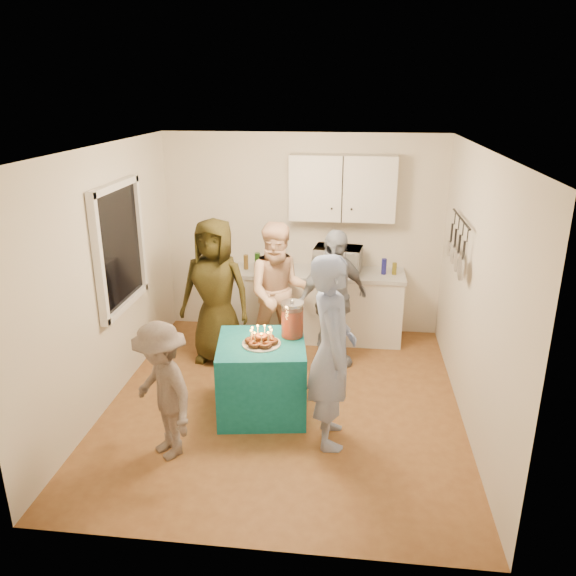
# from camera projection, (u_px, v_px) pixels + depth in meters

# --- Properties ---
(floor) EXTENTS (4.00, 4.00, 0.00)m
(floor) POSITION_uv_depth(u_px,v_px,m) (284.00, 402.00, 5.87)
(floor) COLOR brown
(floor) RESTS_ON ground
(ceiling) EXTENTS (4.00, 4.00, 0.00)m
(ceiling) POSITION_uv_depth(u_px,v_px,m) (283.00, 148.00, 5.00)
(ceiling) COLOR white
(ceiling) RESTS_ON floor
(back_wall) EXTENTS (3.60, 3.60, 0.00)m
(back_wall) POSITION_uv_depth(u_px,v_px,m) (303.00, 235.00, 7.31)
(back_wall) COLOR silver
(back_wall) RESTS_ON floor
(left_wall) EXTENTS (4.00, 4.00, 0.00)m
(left_wall) POSITION_uv_depth(u_px,v_px,m) (106.00, 279.00, 5.64)
(left_wall) COLOR silver
(left_wall) RESTS_ON floor
(right_wall) EXTENTS (4.00, 4.00, 0.00)m
(right_wall) POSITION_uv_depth(u_px,v_px,m) (475.00, 293.00, 5.24)
(right_wall) COLOR silver
(right_wall) RESTS_ON floor
(window_night) EXTENTS (0.04, 1.00, 1.20)m
(window_night) POSITION_uv_depth(u_px,v_px,m) (119.00, 247.00, 5.83)
(window_night) COLOR black
(window_night) RESTS_ON left_wall
(counter) EXTENTS (2.20, 0.58, 0.86)m
(counter) POSITION_uv_depth(u_px,v_px,m) (315.00, 306.00, 7.30)
(counter) COLOR white
(counter) RESTS_ON floor
(countertop) EXTENTS (2.24, 0.62, 0.05)m
(countertop) POSITION_uv_depth(u_px,v_px,m) (316.00, 273.00, 7.15)
(countertop) COLOR beige
(countertop) RESTS_ON counter
(upper_cabinet) EXTENTS (1.30, 0.30, 0.80)m
(upper_cabinet) POSITION_uv_depth(u_px,v_px,m) (343.00, 188.00, 6.90)
(upper_cabinet) COLOR white
(upper_cabinet) RESTS_ON back_wall
(pot_rack) EXTENTS (0.12, 1.00, 0.60)m
(pot_rack) POSITION_uv_depth(u_px,v_px,m) (457.00, 242.00, 5.80)
(pot_rack) COLOR black
(pot_rack) RESTS_ON right_wall
(microwave) EXTENTS (0.63, 0.46, 0.32)m
(microwave) POSITION_uv_depth(u_px,v_px,m) (338.00, 260.00, 7.05)
(microwave) COLOR white
(microwave) RESTS_ON countertop
(party_table) EXTENTS (0.96, 0.96, 0.76)m
(party_table) POSITION_uv_depth(u_px,v_px,m) (262.00, 377.00, 5.61)
(party_table) COLOR #12717A
(party_table) RESTS_ON floor
(donut_cake) EXTENTS (0.38, 0.38, 0.18)m
(donut_cake) POSITION_uv_depth(u_px,v_px,m) (261.00, 336.00, 5.41)
(donut_cake) COLOR #381C0C
(donut_cake) RESTS_ON party_table
(punch_jar) EXTENTS (0.22, 0.22, 0.34)m
(punch_jar) POSITION_uv_depth(u_px,v_px,m) (292.00, 320.00, 5.57)
(punch_jar) COLOR red
(punch_jar) RESTS_ON party_table
(man_birthday) EXTENTS (0.51, 0.71, 1.80)m
(man_birthday) POSITION_uv_depth(u_px,v_px,m) (332.00, 352.00, 4.97)
(man_birthday) COLOR #8EA1CF
(man_birthday) RESTS_ON floor
(woman_back_left) EXTENTS (0.92, 0.67, 1.73)m
(woman_back_left) POSITION_uv_depth(u_px,v_px,m) (216.00, 291.00, 6.55)
(woman_back_left) COLOR #504616
(woman_back_left) RESTS_ON floor
(woman_back_center) EXTENTS (0.93, 0.79, 1.68)m
(woman_back_center) POSITION_uv_depth(u_px,v_px,m) (280.00, 293.00, 6.58)
(woman_back_center) COLOR #EA9E7A
(woman_back_center) RESTS_ON floor
(woman_back_right) EXTENTS (1.00, 0.93, 1.64)m
(woman_back_right) POSITION_uv_depth(u_px,v_px,m) (333.00, 300.00, 6.41)
(woman_back_right) COLOR #111D39
(woman_back_right) RESTS_ON floor
(child_near_left) EXTENTS (0.92, 0.91, 1.27)m
(child_near_left) POSITION_uv_depth(u_px,v_px,m) (163.00, 391.00, 4.85)
(child_near_left) COLOR #5B4E49
(child_near_left) RESTS_ON floor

